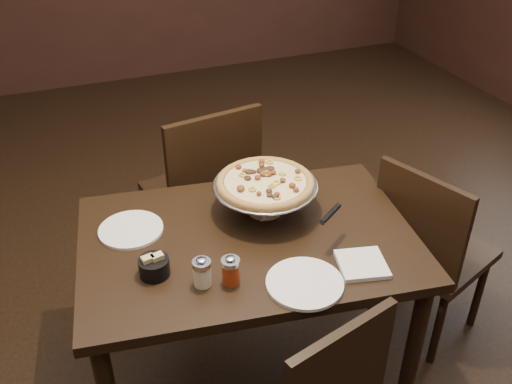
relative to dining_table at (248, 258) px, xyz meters
name	(u,v)px	position (x,y,z in m)	size (l,w,h in m)	color
room	(263,45)	(0.09, 0.10, 0.76)	(6.04, 7.04, 2.84)	black
dining_table	(248,258)	(0.00, 0.00, 0.00)	(1.29, 0.95, 0.74)	black
pizza_stand	(265,183)	(0.11, 0.12, 0.23)	(0.39, 0.39, 0.16)	silver
parmesan_shaker	(202,272)	(-0.22, -0.18, 0.15)	(0.06, 0.06, 0.11)	#F3E9BD
pepper_flake_shaker	(231,270)	(-0.14, -0.21, 0.15)	(0.06, 0.06, 0.11)	maroon
packet_caddy	(154,266)	(-0.36, -0.08, 0.13)	(0.10, 0.10, 0.08)	black
napkin_stack	(362,264)	(0.30, -0.29, 0.11)	(0.16, 0.16, 0.02)	white
plate_left	(131,230)	(-0.38, 0.19, 0.10)	(0.23, 0.23, 0.01)	white
plate_near	(305,283)	(0.08, -0.30, 0.10)	(0.25, 0.25, 0.01)	white
serving_spatula	(331,214)	(0.25, -0.14, 0.23)	(0.16, 0.16, 0.02)	silver
chair_far	(205,190)	(0.03, 0.67, -0.12)	(0.52, 0.52, 0.97)	black
chair_side	(428,248)	(0.80, -0.03, -0.16)	(0.53, 0.53, 0.88)	black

